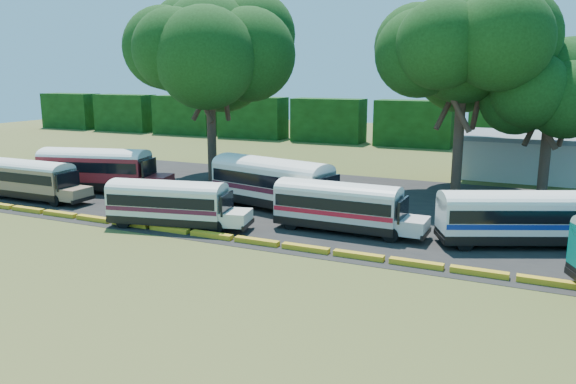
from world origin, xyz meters
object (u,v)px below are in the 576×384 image
at_px(bus_beige, 31,177).
at_px(bus_white_red, 341,204).
at_px(bus_cream_west, 170,201).
at_px(tree_west, 209,46).
at_px(bus_red, 98,167).

height_order(bus_beige, bus_white_red, bus_white_red).
bearing_deg(bus_cream_west, bus_beige, 160.59).
relative_size(bus_beige, bus_white_red, 1.00).
distance_m(bus_beige, bus_white_red, 24.31).
relative_size(bus_beige, tree_west, 0.57).
bearing_deg(bus_beige, bus_cream_west, -7.70).
distance_m(bus_red, bus_white_red, 21.94).
bearing_deg(bus_red, tree_west, 41.83).
distance_m(bus_cream_west, tree_west, 18.79).
xyz_separation_m(bus_red, bus_white_red, (21.75, -2.88, -0.31)).
xyz_separation_m(bus_beige, bus_white_red, (24.26, 1.54, -0.02)).
relative_size(bus_red, bus_white_red, 1.19).
height_order(bus_cream_west, tree_west, tree_west).
bearing_deg(bus_beige, bus_white_red, 3.64).
relative_size(bus_cream_west, tree_west, 0.57).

